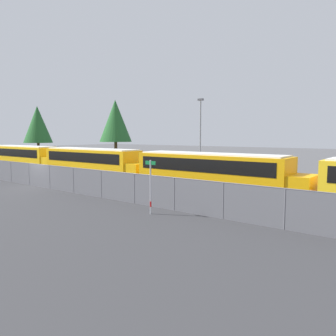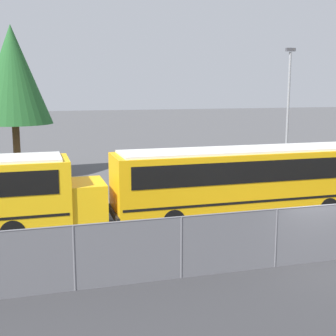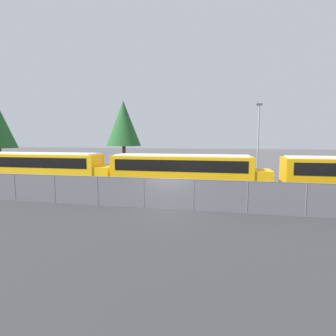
# 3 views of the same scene
# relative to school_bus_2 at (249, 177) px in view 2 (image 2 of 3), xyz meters

# --- Properties ---
(ground_plane) EXTENTS (200.00, 200.00, 0.00)m
(ground_plane) POSITION_rel_school_bus_2_xyz_m (-0.18, -5.51, -1.80)
(ground_plane) COLOR #4C4C4F
(fence) EXTENTS (78.04, 0.07, 1.92)m
(fence) POSITION_rel_school_bus_2_xyz_m (-0.18, -5.51, -0.82)
(fence) COLOR #9EA0A5
(fence) RESTS_ON ground_plane
(school_bus_2) EXTENTS (12.74, 2.50, 3.03)m
(school_bus_2) POSITION_rel_school_bus_2_xyz_m (0.00, 0.00, 0.00)
(school_bus_2) COLOR #EDA80F
(school_bus_2) RESTS_ON ground_plane
(light_pole) EXTENTS (0.60, 0.24, 8.00)m
(light_pole) POSITION_rel_school_bus_2_xyz_m (6.72, 8.46, 2.59)
(light_pole) COLOR gray
(light_pole) RESTS_ON ground_plane
(tree_2) EXTENTS (4.57, 4.57, 9.31)m
(tree_2) POSITION_rel_school_bus_2_xyz_m (-9.91, 12.23, 4.53)
(tree_2) COLOR #51381E
(tree_2) RESTS_ON ground_plane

